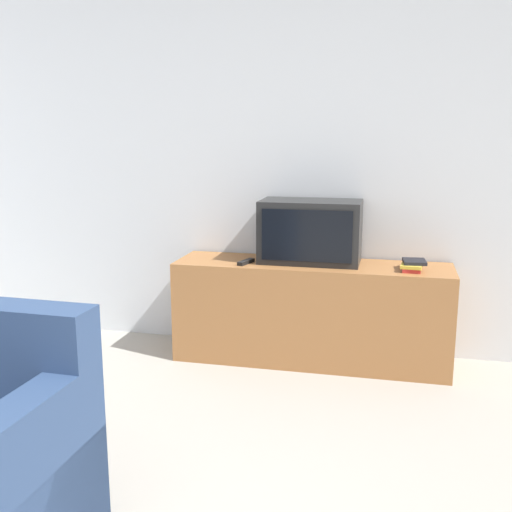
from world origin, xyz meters
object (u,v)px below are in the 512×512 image
at_px(television, 310,231).
at_px(book_stack, 413,265).
at_px(remote_on_stand, 246,262).
at_px(tv_stand, 311,312).

relative_size(television, book_stack, 2.96).
xyz_separation_m(television, book_stack, (0.65, -0.10, -0.17)).
bearing_deg(television, remote_on_stand, -158.63).
height_order(tv_stand, book_stack, book_stack).
bearing_deg(television, tv_stand, -65.92).
height_order(book_stack, remote_on_stand, book_stack).
distance_m(tv_stand, television, 0.54).
distance_m(television, book_stack, 0.68).
relative_size(tv_stand, remote_on_stand, 10.76).
height_order(television, book_stack, television).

